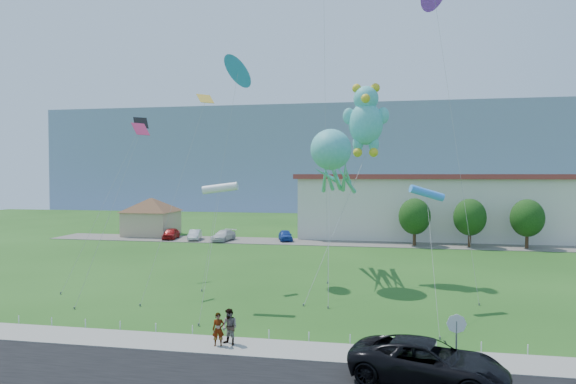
{
  "coord_description": "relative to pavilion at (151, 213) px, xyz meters",
  "views": [
    {
      "loc": [
        6.55,
        -25.81,
        8.2
      ],
      "look_at": [
        0.22,
        8.0,
        7.0
      ],
      "focal_mm": 32.0,
      "sensor_mm": 36.0,
      "label": 1
    }
  ],
  "objects": [
    {
      "name": "hill_ridge",
      "position": [
        24.0,
        82.0,
        9.48
      ],
      "size": [
        160.0,
        50.0,
        25.0
      ],
      "primitive_type": "cube",
      "color": "gray",
      "rests_on": "ground"
    },
    {
      "name": "sidewalk",
      "position": [
        24.0,
        -40.75,
        -2.97
      ],
      "size": [
        80.0,
        2.5,
        0.1
      ],
      "primitive_type": "cube",
      "color": "gray",
      "rests_on": "ground"
    },
    {
      "name": "small_kite_yellow",
      "position": [
        17.17,
        -28.08,
        9.02
      ],
      "size": [
        2.36,
        8.11,
        14.27
      ],
      "color": "gold",
      "rests_on": "ground"
    },
    {
      "name": "tree_near",
      "position": [
        34.0,
        -4.0,
        0.36
      ],
      "size": [
        3.6,
        3.6,
        5.47
      ],
      "color": "#3F2B19",
      "rests_on": "ground"
    },
    {
      "name": "parking_strip",
      "position": [
        24.0,
        -3.0,
        -2.99
      ],
      "size": [
        70.0,
        6.0,
        0.06
      ],
      "primitive_type": "cube",
      "color": "#59544C",
      "rests_on": "ground"
    },
    {
      "name": "small_kite_pink",
      "position": [
        13.42,
        -30.68,
        7.04
      ],
      "size": [
        2.17,
        6.6,
        11.82
      ],
      "color": "#D62F5B",
      "rests_on": "ground"
    },
    {
      "name": "pavilion",
      "position": [
        0.0,
        0.0,
        0.0
      ],
      "size": [
        9.2,
        9.2,
        5.0
      ],
      "color": "tan",
      "rests_on": "ground"
    },
    {
      "name": "tree_far",
      "position": [
        46.0,
        -4.0,
        0.36
      ],
      "size": [
        3.6,
        3.6,
        5.47
      ],
      "color": "#3F2B19",
      "rests_on": "ground"
    },
    {
      "name": "rope_fence",
      "position": [
        24.0,
        -39.3,
        -2.77
      ],
      "size": [
        26.05,
        0.05,
        0.5
      ],
      "color": "white",
      "rests_on": "ground"
    },
    {
      "name": "small_kite_cyan",
      "position": [
        33.17,
        -31.09,
        3.95
      ],
      "size": [
        0.5,
        7.89,
        7.46
      ],
      "color": "#378FF8",
      "rests_on": "ground"
    },
    {
      "name": "parked_car_blue",
      "position": [
        18.72,
        -2.42,
        -2.32
      ],
      "size": [
        2.52,
        4.06,
        1.29
      ],
      "primitive_type": "imported",
      "rotation": [
        0.0,
        0.0,
        0.28
      ],
      "color": "#1C3F9C",
      "rests_on": "parking_strip"
    },
    {
      "name": "pedestrian_left",
      "position": [
        22.92,
        -40.92,
        -2.14
      ],
      "size": [
        0.65,
        0.51,
        1.56
      ],
      "primitive_type": "imported",
      "rotation": [
        0.0,
        0.0,
        0.28
      ],
      "color": "gray",
      "rests_on": "sidewalk"
    },
    {
      "name": "tree_mid",
      "position": [
        40.0,
        -4.0,
        0.36
      ],
      "size": [
        3.6,
        3.6,
        5.47
      ],
      "color": "#3F2B19",
      "rests_on": "ground"
    },
    {
      "name": "small_kite_white",
      "position": [
        20.62,
        -33.59,
        4.26
      ],
      "size": [
        0.5,
        5.43,
        7.78
      ],
      "color": "white",
      "rests_on": "ground"
    },
    {
      "name": "parked_car_white",
      "position": [
        11.29,
        -3.93,
        -2.32
      ],
      "size": [
        2.39,
        4.63,
        1.28
      ],
      "primitive_type": "imported",
      "rotation": [
        0.0,
        0.0,
        -0.14
      ],
      "color": "silver",
      "rests_on": "parking_strip"
    },
    {
      "name": "ground",
      "position": [
        24.0,
        -38.0,
        -3.02
      ],
      "size": [
        160.0,
        160.0,
        0.0
      ],
      "primitive_type": "plane",
      "color": "#1F4914",
      "rests_on": "ground"
    },
    {
      "name": "stop_sign",
      "position": [
        33.5,
        -42.21,
        -1.15
      ],
      "size": [
        0.8,
        0.07,
        2.5
      ],
      "color": "slate",
      "rests_on": "ground"
    },
    {
      "name": "pedestrian_right",
      "position": [
        23.39,
        -40.67,
        -2.07
      ],
      "size": [
        1.02,
        0.93,
        1.7
      ],
      "primitive_type": "imported",
      "rotation": [
        0.0,
        0.0,
        -0.43
      ],
      "color": "gray",
      "rests_on": "sidewalk"
    },
    {
      "name": "parked_car_silver",
      "position": [
        7.52,
        -3.73,
        -2.35
      ],
      "size": [
        2.08,
        3.9,
        1.22
      ],
      "primitive_type": "imported",
      "rotation": [
        0.0,
        0.0,
        0.22
      ],
      "color": "silver",
      "rests_on": "parking_strip"
    },
    {
      "name": "octopus_kite",
      "position": [
        26.7,
        -24.7,
        6.17
      ],
      "size": [
        3.02,
        14.41,
        11.51
      ],
      "color": "#45ADA7",
      "rests_on": "ground"
    },
    {
      "name": "teddy_bear_kite",
      "position": [
        29.12,
        -22.97,
        9.57
      ],
      "size": [
        5.29,
        10.86,
        15.31
      ],
      "color": "#45ADA7",
      "rests_on": "ground"
    },
    {
      "name": "suv",
      "position": [
        32.28,
        -43.5,
        -2.13
      ],
      "size": [
        6.53,
        4.21,
        1.67
      ],
      "primitive_type": "imported",
      "rotation": [
        0.0,
        0.0,
        1.32
      ],
      "color": "black",
      "rests_on": "road"
    },
    {
      "name": "small_kite_black",
      "position": [
        10.71,
        -25.66,
        7.82
      ],
      "size": [
        2.74,
        8.62,
        12.83
      ],
      "color": "black",
      "rests_on": "ground"
    },
    {
      "name": "parked_car_red",
      "position": [
        4.23,
        -3.42,
        -2.29
      ],
      "size": [
        2.16,
        4.12,
        1.34
      ],
      "primitive_type": "imported",
      "rotation": [
        0.0,
        0.0,
        0.15
      ],
      "color": "#A41414",
      "rests_on": "parking_strip"
    },
    {
      "name": "warehouse",
      "position": [
        50.0,
        6.0,
        1.1
      ],
      "size": [
        61.0,
        15.0,
        8.2
      ],
      "color": "beige",
      "rests_on": "ground"
    },
    {
      "name": "small_kite_blue",
      "position": [
        19.17,
        -24.79,
        12.89
      ],
      "size": [
        2.06,
        6.06,
        16.96
      ],
      "color": "#2982E8",
      "rests_on": "ground"
    }
  ]
}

